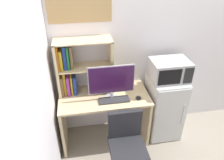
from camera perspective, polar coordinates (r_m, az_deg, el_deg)
wall_back at (r=3.22m, az=21.99°, el=9.54°), size 6.40×0.04×2.60m
wall_left at (r=1.48m, az=-22.34°, el=-18.97°), size 0.04×4.40×2.60m
desk at (r=2.92m, az=-2.05°, el=-8.10°), size 1.17×0.59×0.76m
hutch_bookshelf at (r=2.71m, az=-9.77°, el=3.44°), size 0.70×0.28×0.72m
monitor at (r=2.59m, az=-0.16°, el=-0.31°), size 0.58×0.18×0.46m
keyboard at (r=2.68m, az=0.54°, el=-5.41°), size 0.39×0.13×0.02m
computer_mouse at (r=2.73m, az=7.14°, el=-4.78°), size 0.07×0.08×0.03m
mini_fridge at (r=3.16m, az=13.70°, el=-6.97°), size 0.46×0.52×0.93m
microwave at (r=2.84m, az=15.18°, el=2.60°), size 0.49×0.36×0.27m
desk_chair at (r=2.60m, az=3.89°, el=-18.36°), size 0.46×0.46×0.88m
wall_corkboard at (r=2.57m, az=-8.79°, el=19.53°), size 0.74×0.02×0.42m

